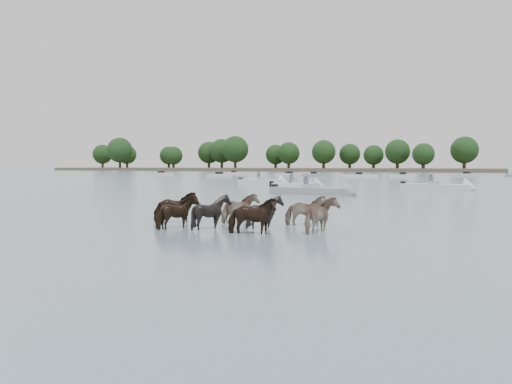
% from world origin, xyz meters
% --- Properties ---
extents(ground, '(400.00, 400.00, 0.00)m').
position_xyz_m(ground, '(0.00, 0.00, 0.00)').
color(ground, slate).
rests_on(ground, ground).
extents(shoreline, '(160.00, 30.00, 1.00)m').
position_xyz_m(shoreline, '(-70.00, 150.00, 0.50)').
color(shoreline, '#4C4233').
rests_on(shoreline, ground).
extents(pony_herd, '(6.92, 3.72, 1.26)m').
position_xyz_m(pony_herd, '(0.21, 0.75, 0.45)').
color(pony_herd, black).
rests_on(pony_herd, ground).
extents(motorboat_a, '(4.85, 3.54, 1.92)m').
position_xyz_m(motorboat_a, '(-7.39, 27.63, 0.23)').
color(motorboat_a, silver).
rests_on(motorboat_a, ground).
extents(motorboat_b, '(6.51, 2.43, 1.92)m').
position_xyz_m(motorboat_b, '(-3.10, 19.38, 0.22)').
color(motorboat_b, gray).
rests_on(motorboat_b, ground).
extents(motorboat_c, '(6.08, 2.45, 1.92)m').
position_xyz_m(motorboat_c, '(3.86, 29.98, 0.22)').
color(motorboat_c, silver).
rests_on(motorboat_c, ground).
extents(motorboat_f, '(5.59, 2.13, 1.92)m').
position_xyz_m(motorboat_f, '(-14.51, 36.31, 0.23)').
color(motorboat_f, silver).
rests_on(motorboat_f, ground).
extents(distant_flotilla, '(107.05, 25.54, 0.93)m').
position_xyz_m(distant_flotilla, '(-0.50, 76.63, 0.26)').
color(distant_flotilla, silver).
rests_on(distant_flotilla, ground).
extents(treeline, '(149.06, 24.49, 12.51)m').
position_xyz_m(treeline, '(-77.17, 150.87, 6.54)').
color(treeline, '#382619').
rests_on(treeline, ground).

